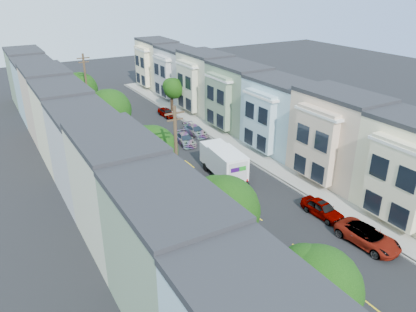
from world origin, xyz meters
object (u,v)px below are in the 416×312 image
Objects in this scene: parked_right_c at (195,130)px; tree_c at (151,152)px; parked_left_b at (262,278)px; parked_left_c at (195,213)px; tree_far_r at (173,89)px; fedex_truck at (223,161)px; parked_right_a at (368,237)px; utility_pole_near at (177,168)px; tree_b at (223,211)px; parked_right_d at (167,112)px; parked_left_d at (151,171)px; tree_d at (109,111)px; tree_e at (80,90)px; parked_right_b at (322,209)px; lead_sedan at (185,139)px; utility_pole_far at (87,93)px; tree_a at (317,290)px.

tree_c is at bearing -135.56° from parked_right_c.
parked_left_b is 0.96× the size of parked_left_c.
tree_far_r is 23.24m from fedex_truck.
fedex_truck is at bearing 97.85° from parked_right_a.
parked_left_b is (1.40, -9.45, -4.45)m from utility_pole_near.
tree_b is 6.83m from utility_pole_near.
parked_right_a is 36.26m from parked_right_d.
parked_right_a is at bearing -93.75° from parked_right_c.
tree_b is 1.45× the size of parked_left_d.
tree_d is 1.53× the size of parked_right_a.
parked_left_c is (1.40, -30.37, -3.94)m from tree_e.
parked_right_b is at bearing -24.15° from utility_pole_near.
tree_d is 9.90m from lead_sedan.
utility_pole_far is 2.00× the size of parked_right_a.
tree_b reaches higher than parked_right_a.
tree_e is 39.81m from parked_left_b.
parked_left_c is at bearing -112.31° from parked_right_d.
parked_left_c reaches higher than parked_right_d.
parked_left_b is (-7.24, -24.98, 0.09)m from lead_sedan.
parked_left_b is at bearing 173.89° from parked_right_a.
parked_right_d is (11.20, 41.77, -4.31)m from tree_a.
tree_e is at bearing 96.72° from parked_left_b.
parked_right_c is (3.30, 12.05, -1.10)m from fedex_truck.
parked_left_d is at bearing 84.98° from tree_b.
parked_right_c is at bearing -36.67° from utility_pole_far.
tree_c is (0.00, 11.96, -0.20)m from tree_b.
parked_right_d is (-2.00, -1.67, -2.93)m from tree_far_r.
tree_d is 29.23m from parked_right_a.
tree_far_r reaches higher than parked_left_c.
parked_right_b is 31.51m from parked_right_d.
tree_c is 0.70× the size of utility_pole_far.
lead_sedan is (8.64, -14.61, -4.06)m from tree_e.
parked_left_c is at bearing -75.36° from tree_c.
tree_e is 37.12m from parked_right_b.
utility_pole_near is at bearing -115.09° from parked_right_d.
tree_d is (0.00, 32.12, 0.34)m from tree_a.
utility_pole_near reaches higher than tree_e.
utility_pole_far is (0.00, 41.28, 0.22)m from tree_a.
tree_b is 1.66× the size of parked_left_c.
parked_right_c is at bearing 65.41° from tree_b.
lead_sedan is 26.01m from parked_left_b.
utility_pole_far is 22.14m from fedex_truck.
parked_right_c is at bearing 87.48° from parked_right_b.
parked_right_a is at bearing -67.17° from tree_d.
tree_b reaches higher than parked_right_b.
tree_far_r is 0.51× the size of utility_pole_near.
parked_left_d is (0.00, 18.59, 0.04)m from parked_left_b.
parked_left_b is at bearing -158.22° from parked_right_b.
tree_d is 2.00× the size of parked_right_d.
tree_b is at bearing -105.08° from parked_left_c.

